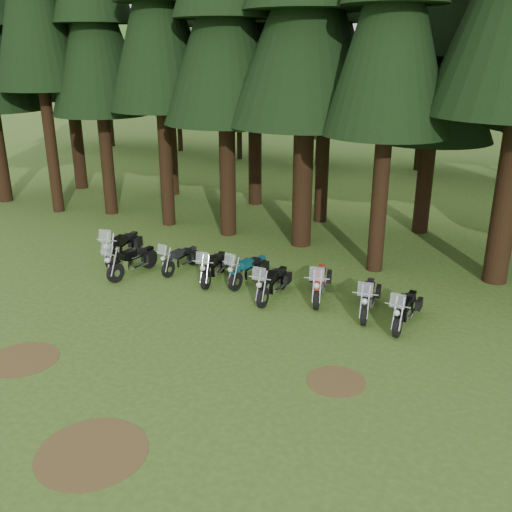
# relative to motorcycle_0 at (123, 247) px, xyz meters

# --- Properties ---
(ground) EXTENTS (120.00, 120.00, 0.00)m
(ground) POSITION_rel_motorcycle_0_xyz_m (5.18, -4.87, -0.52)
(ground) COLOR #335619
(ground) RESTS_ON ground
(pine_back_4) EXTENTS (4.94, 4.94, 13.78)m
(pine_back_4) POSITION_rel_motorcycle_0_xyz_m (9.21, 8.38, 7.73)
(pine_back_4) COLOR black
(pine_back_4) RESTS_ON ground
(decid_0) EXTENTS (8.00, 7.78, 10.00)m
(decid_0) POSITION_rel_motorcycle_0_xyz_m (-16.92, 20.40, 5.38)
(decid_0) COLOR black
(decid_0) RESTS_ON ground
(decid_1) EXTENTS (7.91, 7.69, 9.88)m
(decid_1) POSITION_rel_motorcycle_0_xyz_m (-10.81, 20.90, 5.31)
(decid_1) COLOR black
(decid_1) RESTS_ON ground
(decid_2) EXTENTS (6.72, 6.53, 8.40)m
(decid_2) POSITION_rel_motorcycle_0_xyz_m (-5.26, 19.91, 4.44)
(decid_2) COLOR black
(decid_2) RESTS_ON ground
(decid_3) EXTENTS (6.12, 5.95, 7.65)m
(decid_3) POSITION_rel_motorcycle_0_xyz_m (0.46, 20.27, 3.99)
(decid_3) COLOR black
(decid_3) RESTS_ON ground
(decid_4) EXTENTS (5.93, 5.76, 7.41)m
(decid_4) POSITION_rel_motorcycle_0_xyz_m (6.76, 21.46, 3.85)
(decid_4) COLOR black
(decid_4) RESTS_ON ground
(dirt_patch_0) EXTENTS (1.80, 1.80, 0.01)m
(dirt_patch_0) POSITION_rel_motorcycle_0_xyz_m (2.18, -6.87, -0.51)
(dirt_patch_0) COLOR #4C3D1E
(dirt_patch_0) RESTS_ON ground
(dirt_patch_1) EXTENTS (1.40, 1.40, 0.01)m
(dirt_patch_1) POSITION_rel_motorcycle_0_xyz_m (9.68, -4.37, -0.51)
(dirt_patch_1) COLOR #4C3D1E
(dirt_patch_1) RESTS_ON ground
(dirt_patch_2) EXTENTS (2.20, 2.20, 0.01)m
(dirt_patch_2) POSITION_rel_motorcycle_0_xyz_m (6.18, -8.87, -0.51)
(dirt_patch_2) COLOR #4C3D1E
(dirt_patch_2) RESTS_ON ground
(motorcycle_0) EXTENTS (0.74, 2.47, 1.55)m
(motorcycle_0) POSITION_rel_motorcycle_0_xyz_m (0.00, 0.00, 0.00)
(motorcycle_0) COLOR black
(motorcycle_0) RESTS_ON ground
(motorcycle_1) EXTENTS (0.62, 2.34, 1.47)m
(motorcycle_1) POSITION_rel_motorcycle_0_xyz_m (1.19, -1.00, -0.03)
(motorcycle_1) COLOR black
(motorcycle_1) RESTS_ON ground
(motorcycle_2) EXTENTS (0.47, 2.01, 1.26)m
(motorcycle_2) POSITION_rel_motorcycle_0_xyz_m (2.47, 0.06, -0.10)
(motorcycle_2) COLOR black
(motorcycle_2) RESTS_ON ground
(motorcycle_3) EXTENTS (0.65, 2.20, 1.38)m
(motorcycle_3) POSITION_rel_motorcycle_0_xyz_m (3.97, -0.21, -0.06)
(motorcycle_3) COLOR black
(motorcycle_3) RESTS_ON ground
(motorcycle_4) EXTENTS (0.59, 2.16, 1.36)m
(motorcycle_4) POSITION_rel_motorcycle_0_xyz_m (5.13, 0.09, -0.07)
(motorcycle_4) COLOR black
(motorcycle_4) RESTS_ON ground
(motorcycle_5) EXTENTS (0.42, 2.23, 1.41)m
(motorcycle_5) POSITION_rel_motorcycle_0_xyz_m (6.35, -0.65, -0.05)
(motorcycle_5) COLOR black
(motorcycle_5) RESTS_ON ground
(motorcycle_6) EXTENTS (0.88, 2.32, 1.47)m
(motorcycle_6) POSITION_rel_motorcycle_0_xyz_m (7.67, -0.04, -0.03)
(motorcycle_6) COLOR black
(motorcycle_6) RESTS_ON ground
(motorcycle_7) EXTENTS (0.65, 2.27, 1.42)m
(motorcycle_7) POSITION_rel_motorcycle_0_xyz_m (9.33, -0.44, -0.04)
(motorcycle_7) COLOR black
(motorcycle_7) RESTS_ON ground
(motorcycle_8) EXTENTS (0.41, 2.20, 1.38)m
(motorcycle_8) POSITION_rel_motorcycle_0_xyz_m (10.50, -0.75, -0.06)
(motorcycle_8) COLOR black
(motorcycle_8) RESTS_ON ground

